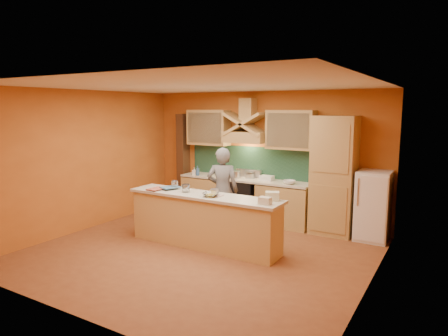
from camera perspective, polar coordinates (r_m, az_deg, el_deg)
The scene contains 36 objects.
floor at distance 6.98m, azimuth -3.53°, elevation -11.92°, with size 5.50×5.00×0.01m, color brown.
ceiling at distance 6.55m, azimuth -3.76°, elevation 11.68°, with size 5.50×5.00×0.01m, color white.
wall_back at distance 8.78m, azimuth 5.58°, elevation 1.71°, with size 5.50×0.02×2.80m, color #BF6625.
wall_front at distance 4.81m, azimuth -20.72°, elevation -4.51°, with size 5.50×0.02×2.80m, color #BF6625.
wall_left at distance 8.47m, azimuth -19.22°, elevation 1.02°, with size 0.02×5.00×2.80m, color #BF6625.
wall_right at distance 5.58m, azimuth 20.42°, elevation -2.74°, with size 0.02×5.00×2.80m, color #BF6625.
base_cabinet_left at distance 9.28m, azimuth -2.32°, elevation -3.96°, with size 1.10×0.60×0.86m, color tan.
base_cabinet_right at distance 8.43m, azimuth 8.63°, elevation -5.34°, with size 1.10×0.60×0.86m, color tan.
counter_top at distance 8.72m, azimuth 2.91°, elevation -1.63°, with size 3.00×0.62×0.04m, color beige.
stove at distance 8.81m, azimuth 2.89°, elevation -4.51°, with size 0.60×0.58×0.90m, color black.
backsplash at distance 8.92m, azimuth 3.78°, elevation 0.87°, with size 3.00×0.03×0.70m, color #1C3D2D.
range_hood at distance 8.65m, azimuth 3.11°, elevation 4.43°, with size 0.92×0.50×0.24m, color tan.
hood_chimney at distance 8.72m, azimuth 3.45°, elevation 8.28°, with size 0.30×0.30×0.50m, color tan.
upper_cabinet_left at distance 9.21m, azimuth -2.22°, elevation 5.81°, with size 1.00×0.35×0.80m, color tan.
upper_cabinet_right at distance 8.29m, azimuth 9.52°, elevation 5.40°, with size 1.00×0.35×0.80m, color tan.
pantry_column at distance 7.97m, azimuth 15.42°, elevation -1.07°, with size 0.80×0.60×2.30m, color tan.
fridge at distance 7.91m, azimuth 20.53°, elevation -5.07°, with size 0.58×0.60×1.30m, color white.
trim_column_left at distance 9.73m, azimuth -5.82°, elevation 0.89°, with size 0.20×0.30×2.30m, color #472816.
island_body at distance 7.13m, azimuth -2.87°, elevation -7.75°, with size 2.80×0.55×0.88m, color #DCB770.
island_top at distance 7.01m, azimuth -2.90°, elevation -3.98°, with size 2.90×0.62×0.05m, color beige.
person at distance 7.79m, azimuth -0.20°, elevation -3.24°, with size 0.62×0.41×1.70m, color slate.
pot_large at distance 8.71m, azimuth 1.61°, elevation -1.03°, with size 0.24×0.24×0.18m, color #BAB9C1.
pot_small at distance 8.77m, azimuth 3.71°, elevation -1.13°, with size 0.22×0.22×0.14m, color #B1B1B8.
soap_bottle_a at distance 9.13m, azimuth -4.27°, elevation -0.48°, with size 0.08×0.08×0.18m, color white.
soap_bottle_b at distance 9.09m, azimuth -3.79°, elevation -0.39°, with size 0.08×0.08×0.22m, color #32588C.
bowl_back at distance 8.17m, azimuth 9.31°, elevation -2.01°, with size 0.25×0.25×0.08m, color silver.
dish_rack at distance 8.53m, azimuth 6.14°, elevation -1.43°, with size 0.27×0.22×0.10m, color white.
book_lower at distance 7.56m, azimuth -10.27°, elevation -2.87°, with size 0.24×0.32×0.03m, color #B0543F.
book_upper at distance 7.59m, azimuth -8.13°, elevation -2.63°, with size 0.24×0.33×0.03m, color teal.
jar_large at distance 7.21m, azimuth -5.48°, elevation -2.88°, with size 0.14×0.14×0.14m, color silver.
jar_small at distance 7.49m, azimuth -7.05°, elevation -2.42°, with size 0.12×0.12×0.16m, color white.
kitchen_scale at distance 6.91m, azimuth -1.37°, elevation -3.56°, with size 0.11×0.11×0.09m, color silver.
mixing_bowl at distance 6.82m, azimuth -1.90°, elevation -3.83°, with size 0.27×0.27×0.07m, color white.
cloth at distance 6.89m, azimuth -1.25°, elevation -3.92°, with size 0.24×0.18×0.02m, color #C6ACA3.
grocery_bag_a at distance 6.57m, azimuth 6.91°, elevation -4.01°, with size 0.22×0.18×0.14m, color beige.
grocery_bag_b at distance 6.31m, azimuth 5.87°, elevation -4.67°, with size 0.19×0.15×0.11m, color beige.
Camera 1 is at (3.69, -5.40, 2.44)m, focal length 32.00 mm.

